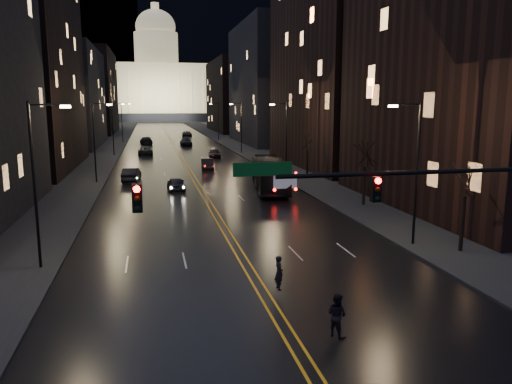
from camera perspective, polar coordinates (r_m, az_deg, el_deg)
ground at (r=20.36m, az=3.56°, el=-15.75°), size 900.00×900.00×0.00m
road at (r=147.97m, az=-10.13°, el=6.54°), size 20.00×320.00×0.02m
sidewalk_left at (r=148.16m, az=-15.58°, el=6.36°), size 8.00×320.00×0.16m
sidewalk_right at (r=149.10m, az=-4.72°, el=6.71°), size 8.00×320.00×0.16m
center_line at (r=147.97m, az=-10.13°, el=6.54°), size 0.62×320.00×0.01m
building_left_mid at (r=73.57m, az=-25.27°, el=13.18°), size 12.00×30.00×28.00m
building_left_far at (r=110.79m, az=-20.66°, el=10.07°), size 12.00×34.00×20.00m
building_left_dist at (r=158.46m, az=-18.15°, el=10.77°), size 12.00×40.00×24.00m
building_right_near at (r=45.84m, az=23.22°, el=13.24°), size 12.00×26.00×24.00m
building_right_tall at (r=73.15m, az=9.38°, el=17.95°), size 12.00×30.00×38.00m
building_right_mid at (r=112.74m, az=1.35°, el=12.22°), size 12.00×34.00×26.00m
building_right_dist at (r=159.77m, az=-2.71°, el=10.88°), size 12.00×40.00×22.00m
mountain_ridge at (r=404.08m, az=-5.80°, el=18.07°), size 520.00×60.00×130.00m
capitol at (r=267.80m, az=-11.18°, el=11.72°), size 90.00×50.00×58.50m
traffic_signal at (r=21.06m, az=19.40°, el=-0.78°), size 17.29×0.45×7.00m
streetlamp_right_near at (r=32.05m, az=17.65°, el=2.85°), size 2.13×0.25×9.00m
streetlamp_left_near at (r=28.48m, az=-23.70°, el=1.62°), size 2.13×0.25×9.00m
streetlamp_right_mid at (r=59.87m, az=3.33°, el=6.48°), size 2.13×0.25×9.00m
streetlamp_left_mid at (r=58.04m, az=-17.85°, el=5.90°), size 2.13×0.25×9.00m
streetlamp_right_far at (r=89.12m, az=-1.81°, el=7.69°), size 2.13×0.25×9.00m
streetlamp_left_far at (r=87.90m, az=-15.94°, el=7.27°), size 2.13×0.25×9.00m
streetlamp_right_dist at (r=118.74m, az=-4.41°, el=8.27°), size 2.13×0.25×9.00m
streetlamp_left_dist at (r=117.83m, az=-14.99°, el=7.95°), size 2.13×0.25×9.00m
tree_right_near at (r=31.61m, az=22.83°, el=1.42°), size 2.40×2.40×6.65m
tree_right_mid at (r=43.74m, az=12.38°, el=4.19°), size 2.40×2.40×6.65m
tree_right_far at (r=58.62m, az=5.92°, el=5.82°), size 2.40×2.40×6.65m
bus at (r=51.21m, az=1.58°, el=2.04°), size 4.40×12.30×3.35m
oncoming_car_a at (r=51.66m, az=-9.10°, el=0.92°), size 1.84×4.29×1.44m
oncoming_car_b at (r=58.85m, az=-14.04°, el=1.93°), size 2.17×4.97×1.59m
oncoming_car_c at (r=88.28m, az=-12.53°, el=4.60°), size 2.55×5.39×1.49m
oncoming_car_d at (r=112.13m, az=-12.45°, el=5.78°), size 2.96×5.91×1.65m
receding_car_a at (r=67.59m, az=-5.58°, el=3.17°), size 1.88×4.63×1.49m
receding_car_b at (r=81.43m, az=-4.76°, el=4.41°), size 2.30×4.92×1.63m
receding_car_c at (r=106.84m, az=-8.01°, el=5.70°), size 2.37×5.59×1.61m
receding_car_d at (r=135.35m, az=-7.90°, el=6.60°), size 2.79×5.58×1.52m
pedestrian_a at (r=24.28m, az=2.64°, el=-9.20°), size 0.48×0.67×1.69m
pedestrian_b at (r=19.94m, az=9.21°, el=-13.70°), size 0.84×0.96×1.73m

